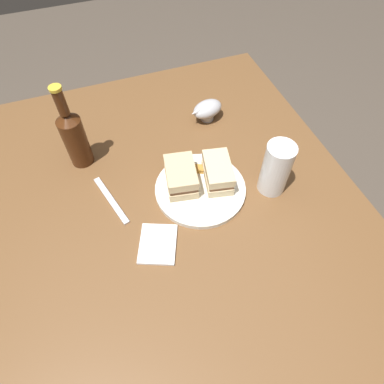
{
  "coord_description": "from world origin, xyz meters",
  "views": [
    {
      "loc": [
        0.48,
        -0.15,
        1.48
      ],
      "look_at": [
        -0.02,
        0.03,
        0.77
      ],
      "focal_mm": 31.18,
      "sensor_mm": 36.0,
      "label": 1
    }
  ],
  "objects_px": {
    "sandwich_half_left": "(218,173)",
    "pint_glass": "(275,171)",
    "sandwich_half_right": "(181,176)",
    "napkin": "(158,244)",
    "gravy_boat": "(207,109)",
    "plate": "(200,189)",
    "fork": "(111,200)",
    "cider_bottle": "(74,136)"
  },
  "relations": [
    {
      "from": "sandwich_half_right",
      "to": "cider_bottle",
      "type": "bearing_deg",
      "value": -128.61
    },
    {
      "from": "sandwich_half_right",
      "to": "cider_bottle",
      "type": "height_order",
      "value": "cider_bottle"
    },
    {
      "from": "napkin",
      "to": "plate",
      "type": "bearing_deg",
      "value": 127.42
    },
    {
      "from": "sandwich_half_right",
      "to": "gravy_boat",
      "type": "distance_m",
      "value": 0.29
    },
    {
      "from": "cider_bottle",
      "to": "fork",
      "type": "distance_m",
      "value": 0.2
    },
    {
      "from": "sandwich_half_right",
      "to": "napkin",
      "type": "height_order",
      "value": "sandwich_half_right"
    },
    {
      "from": "napkin",
      "to": "fork",
      "type": "relative_size",
      "value": 0.61
    },
    {
      "from": "cider_bottle",
      "to": "napkin",
      "type": "distance_m",
      "value": 0.38
    },
    {
      "from": "plate",
      "to": "pint_glass",
      "type": "xyz_separation_m",
      "value": [
        0.05,
        0.19,
        0.06
      ]
    },
    {
      "from": "pint_glass",
      "to": "napkin",
      "type": "distance_m",
      "value": 0.36
    },
    {
      "from": "pint_glass",
      "to": "cider_bottle",
      "type": "xyz_separation_m",
      "value": [
        -0.28,
        -0.48,
        0.03
      ]
    },
    {
      "from": "pint_glass",
      "to": "fork",
      "type": "height_order",
      "value": "pint_glass"
    },
    {
      "from": "cider_bottle",
      "to": "fork",
      "type": "relative_size",
      "value": 1.44
    },
    {
      "from": "plate",
      "to": "gravy_boat",
      "type": "relative_size",
      "value": 2.04
    },
    {
      "from": "plate",
      "to": "gravy_boat",
      "type": "height_order",
      "value": "gravy_boat"
    },
    {
      "from": "gravy_boat",
      "to": "fork",
      "type": "height_order",
      "value": "gravy_boat"
    },
    {
      "from": "napkin",
      "to": "sandwich_half_left",
      "type": "bearing_deg",
      "value": 121.6
    },
    {
      "from": "gravy_boat",
      "to": "napkin",
      "type": "relative_size",
      "value": 1.11
    },
    {
      "from": "napkin",
      "to": "cider_bottle",
      "type": "bearing_deg",
      "value": -159.33
    },
    {
      "from": "sandwich_half_right",
      "to": "cider_bottle",
      "type": "relative_size",
      "value": 0.5
    },
    {
      "from": "napkin",
      "to": "pint_glass",
      "type": "bearing_deg",
      "value": 100.79
    },
    {
      "from": "gravy_boat",
      "to": "napkin",
      "type": "height_order",
      "value": "gravy_boat"
    },
    {
      "from": "plate",
      "to": "napkin",
      "type": "relative_size",
      "value": 2.28
    },
    {
      "from": "sandwich_half_left",
      "to": "gravy_boat",
      "type": "relative_size",
      "value": 1.08
    },
    {
      "from": "sandwich_half_right",
      "to": "gravy_boat",
      "type": "xyz_separation_m",
      "value": [
        -0.24,
        0.17,
        -0.01
      ]
    },
    {
      "from": "sandwich_half_right",
      "to": "pint_glass",
      "type": "xyz_separation_m",
      "value": [
        0.08,
        0.24,
        0.02
      ]
    },
    {
      "from": "plate",
      "to": "sandwich_half_right",
      "type": "bearing_deg",
      "value": -123.3
    },
    {
      "from": "pint_glass",
      "to": "napkin",
      "type": "xyz_separation_m",
      "value": [
        0.07,
        -0.35,
        -0.06
      ]
    },
    {
      "from": "plate",
      "to": "pint_glass",
      "type": "bearing_deg",
      "value": 73.88
    },
    {
      "from": "sandwich_half_left",
      "to": "pint_glass",
      "type": "distance_m",
      "value": 0.15
    },
    {
      "from": "sandwich_half_left",
      "to": "fork",
      "type": "bearing_deg",
      "value": -97.8
    },
    {
      "from": "sandwich_half_right",
      "to": "napkin",
      "type": "bearing_deg",
      "value": -36.79
    },
    {
      "from": "sandwich_half_left",
      "to": "pint_glass",
      "type": "relative_size",
      "value": 0.84
    },
    {
      "from": "sandwich_half_left",
      "to": "pint_glass",
      "type": "bearing_deg",
      "value": 64.79
    },
    {
      "from": "napkin",
      "to": "fork",
      "type": "xyz_separation_m",
      "value": [
        -0.17,
        -0.08,
        -0.0
      ]
    },
    {
      "from": "plate",
      "to": "napkin",
      "type": "bearing_deg",
      "value": -52.58
    },
    {
      "from": "napkin",
      "to": "gravy_boat",
      "type": "bearing_deg",
      "value": 144.07
    },
    {
      "from": "fork",
      "to": "plate",
      "type": "bearing_deg",
      "value": 62.85
    },
    {
      "from": "sandwich_half_left",
      "to": "sandwich_half_right",
      "type": "bearing_deg",
      "value": -101.75
    },
    {
      "from": "plate",
      "to": "sandwich_half_right",
      "type": "relative_size",
      "value": 1.95
    },
    {
      "from": "sandwich_half_left",
      "to": "sandwich_half_right",
      "type": "xyz_separation_m",
      "value": [
        -0.02,
        -0.1,
        0.0
      ]
    },
    {
      "from": "fork",
      "to": "gravy_boat",
      "type": "bearing_deg",
      "value": 105.49
    }
  ]
}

